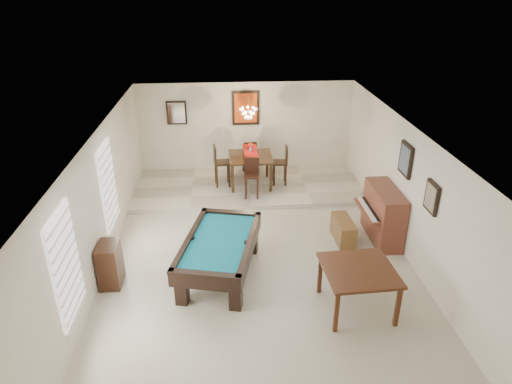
{
  "coord_description": "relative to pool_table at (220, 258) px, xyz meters",
  "views": [
    {
      "loc": [
        -0.63,
        -7.89,
        5.18
      ],
      "look_at": [
        0.0,
        0.6,
        1.15
      ],
      "focal_mm": 32.0,
      "sensor_mm": 36.0,
      "label": 1
    }
  ],
  "objects": [
    {
      "name": "ground_plane",
      "position": [
        0.77,
        0.63,
        -0.39
      ],
      "size": [
        6.0,
        9.0,
        0.02
      ],
      "primitive_type": "cube",
      "color": "beige"
    },
    {
      "name": "wall_back",
      "position": [
        0.77,
        5.13,
        0.92
      ],
      "size": [
        6.0,
        0.04,
        2.6
      ],
      "primitive_type": "cube",
      "color": "silver",
      "rests_on": "ground_plane"
    },
    {
      "name": "wall_left",
      "position": [
        -2.23,
        0.63,
        0.92
      ],
      "size": [
        0.04,
        9.0,
        2.6
      ],
      "primitive_type": "cube",
      "color": "silver",
      "rests_on": "ground_plane"
    },
    {
      "name": "wall_right",
      "position": [
        3.77,
        0.63,
        0.92
      ],
      "size": [
        0.04,
        9.0,
        2.6
      ],
      "primitive_type": "cube",
      "color": "silver",
      "rests_on": "ground_plane"
    },
    {
      "name": "ceiling",
      "position": [
        0.77,
        0.63,
        2.22
      ],
      "size": [
        6.0,
        9.0,
        0.04
      ],
      "primitive_type": "cube",
      "color": "white",
      "rests_on": "wall_back"
    },
    {
      "name": "dining_step",
      "position": [
        0.77,
        3.88,
        -0.32
      ],
      "size": [
        6.0,
        2.5,
        0.12
      ],
      "primitive_type": "cube",
      "color": "beige",
      "rests_on": "ground_plane"
    },
    {
      "name": "window_left_front",
      "position": [
        -2.2,
        -1.57,
        1.02
      ],
      "size": [
        0.06,
        1.0,
        1.7
      ],
      "primitive_type": "cube",
      "color": "white",
      "rests_on": "wall_left"
    },
    {
      "name": "window_left_rear",
      "position": [
        -2.2,
        1.23,
        1.02
      ],
      "size": [
        0.06,
        1.0,
        1.7
      ],
      "primitive_type": "cube",
      "color": "white",
      "rests_on": "wall_left"
    },
    {
      "name": "pool_table",
      "position": [
        0.0,
        0.0,
        0.0
      ],
      "size": [
        1.71,
        2.5,
        0.76
      ],
      "primitive_type": null,
      "rotation": [
        0.0,
        0.0,
        -0.23
      ],
      "color": "black",
      "rests_on": "ground_plane"
    },
    {
      "name": "square_table",
      "position": [
        2.31,
        -1.14,
        0.02
      ],
      "size": [
        1.23,
        1.23,
        0.81
      ],
      "primitive_type": null,
      "rotation": [
        0.0,
        0.0,
        0.05
      ],
      "color": "#381B0E",
      "rests_on": "ground_plane"
    },
    {
      "name": "upright_piano",
      "position": [
        3.36,
        1.12,
        0.2
      ],
      "size": [
        0.78,
        1.4,
        1.16
      ],
      "primitive_type": null,
      "color": "brown",
      "rests_on": "ground_plane"
    },
    {
      "name": "piano_bench",
      "position": [
        2.65,
        1.09,
        -0.13
      ],
      "size": [
        0.37,
        0.89,
        0.49
      ],
      "primitive_type": "cube",
      "rotation": [
        0.0,
        0.0,
        0.03
      ],
      "color": "brown",
      "rests_on": "ground_plane"
    },
    {
      "name": "apothecary_chest",
      "position": [
        -2.01,
        -0.12,
        0.04
      ],
      "size": [
        0.37,
        0.56,
        0.84
      ],
      "primitive_type": "cube",
      "color": "black",
      "rests_on": "ground_plane"
    },
    {
      "name": "dining_table",
      "position": [
        0.83,
        3.91,
        0.21
      ],
      "size": [
        1.12,
        1.12,
        0.93
      ],
      "primitive_type": null,
      "rotation": [
        0.0,
        0.0,
        -0.0
      ],
      "color": "black",
      "rests_on": "dining_step"
    },
    {
      "name": "flower_vase",
      "position": [
        0.83,
        3.91,
        0.79
      ],
      "size": [
        0.14,
        0.14,
        0.23
      ],
      "primitive_type": null,
      "rotation": [
        0.0,
        0.0,
        -0.02
      ],
      "color": "red",
      "rests_on": "dining_table"
    },
    {
      "name": "dining_chair_south",
      "position": [
        0.81,
        3.14,
        0.24
      ],
      "size": [
        0.4,
        0.4,
        1.0
      ],
      "primitive_type": null,
      "rotation": [
        0.0,
        0.0,
        -0.07
      ],
      "color": "black",
      "rests_on": "dining_step"
    },
    {
      "name": "dining_chair_north",
      "position": [
        0.84,
        4.7,
        0.22
      ],
      "size": [
        0.4,
        0.4,
        0.96
      ],
      "primitive_type": null,
      "rotation": [
        0.0,
        0.0,
        3.26
      ],
      "color": "black",
      "rests_on": "dining_step"
    },
    {
      "name": "dining_chair_west",
      "position": [
        0.08,
        3.91,
        0.3
      ],
      "size": [
        0.45,
        0.45,
        1.11
      ],
      "primitive_type": null,
      "rotation": [
        0.0,
        0.0,
        1.68
      ],
      "color": "black",
      "rests_on": "dining_step"
    },
    {
      "name": "dining_chair_east",
      "position": [
        1.6,
        3.92,
        0.26
      ],
      "size": [
        0.41,
        0.41,
        1.03
      ],
      "primitive_type": null,
      "rotation": [
        0.0,
        0.0,
        -1.63
      ],
      "color": "black",
      "rests_on": "dining_step"
    },
    {
      "name": "chandelier",
      "position": [
        0.77,
        3.83,
        1.82
      ],
      "size": [
        0.44,
        0.44,
        0.6
      ],
      "primitive_type": null,
      "color": "#FFE5B2",
      "rests_on": "ceiling"
    },
    {
      "name": "back_painting",
      "position": [
        0.77,
        5.09,
        1.52
      ],
      "size": [
        0.75,
        0.06,
        0.95
      ],
      "primitive_type": "cube",
      "color": "#D84C14",
      "rests_on": "wall_back"
    },
    {
      "name": "back_mirror",
      "position": [
        -1.13,
        5.09,
        1.42
      ],
      "size": [
        0.55,
        0.06,
        0.65
      ],
      "primitive_type": "cube",
      "color": "white",
      "rests_on": "wall_back"
    },
    {
      "name": "right_picture_upper",
      "position": [
        3.73,
        0.93,
        1.52
      ],
      "size": [
        0.06,
        0.55,
        0.65
      ],
      "primitive_type": "cube",
      "color": "slate",
      "rests_on": "wall_right"
    },
    {
      "name": "right_picture_lower",
      "position": [
        3.73,
        -0.37,
        1.32
      ],
      "size": [
        0.06,
        0.45,
        0.55
      ],
      "primitive_type": "cube",
      "color": "gray",
      "rests_on": "wall_right"
    }
  ]
}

